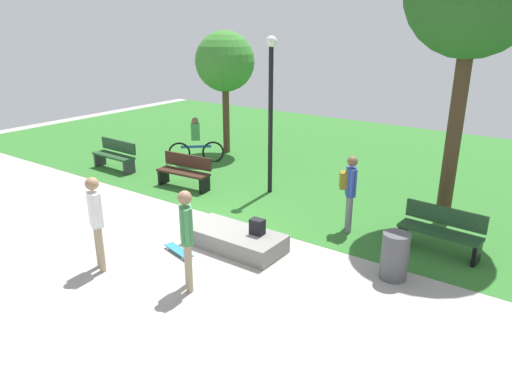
% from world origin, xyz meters
% --- Properties ---
extents(ground_plane, '(28.00, 28.00, 0.00)m').
position_xyz_m(ground_plane, '(0.00, 0.00, 0.00)').
color(ground_plane, '#9E9993').
extents(grass_lawn, '(26.60, 12.75, 0.01)m').
position_xyz_m(grass_lawn, '(0.00, 7.63, 0.00)').
color(grass_lawn, '#2D6B28').
rests_on(grass_lawn, ground_plane).
extents(concrete_ledge, '(2.06, 0.96, 0.37)m').
position_xyz_m(concrete_ledge, '(1.06, 0.19, 0.18)').
color(concrete_ledge, gray).
rests_on(concrete_ledge, ground_plane).
extents(backpack_on_ledge, '(0.29, 0.21, 0.32)m').
position_xyz_m(backpack_on_ledge, '(1.51, 0.35, 0.53)').
color(backpack_on_ledge, black).
rests_on(backpack_on_ledge, concrete_ledge).
extents(skater_performing_trick, '(0.40, 0.32, 1.80)m').
position_xyz_m(skater_performing_trick, '(-0.43, -1.97, 1.07)').
color(skater_performing_trick, tan).
rests_on(skater_performing_trick, ground_plane).
extents(skater_watching, '(0.37, 0.36, 1.80)m').
position_xyz_m(skater_watching, '(1.39, -1.52, 1.06)').
color(skater_watching, tan).
rests_on(skater_watching, ground_plane).
extents(skateboard_by_ledge, '(0.82, 0.39, 0.08)m').
position_xyz_m(skateboard_by_ledge, '(0.31, -0.68, 0.06)').
color(skateboard_by_ledge, teal).
rests_on(skateboard_by_ledge, ground_plane).
extents(skateboard_spare, '(0.78, 0.61, 0.08)m').
position_xyz_m(skateboard_spare, '(0.38, 0.61, 0.06)').
color(skateboard_spare, teal).
rests_on(skateboard_spare, ground_plane).
extents(park_bench_near_path, '(1.63, 0.58, 0.91)m').
position_xyz_m(park_bench_near_path, '(-2.40, 2.36, 0.48)').
color(park_bench_near_path, '#331E14').
rests_on(park_bench_near_path, ground_plane).
extents(park_bench_far_left, '(1.62, 0.53, 0.91)m').
position_xyz_m(park_bench_far_left, '(-5.37, 2.36, 0.48)').
color(park_bench_far_left, '#1E4223').
rests_on(park_bench_far_left, ground_plane).
extents(park_bench_far_right, '(1.63, 0.58, 0.91)m').
position_xyz_m(park_bench_far_right, '(4.52, 2.44, 0.48)').
color(park_bench_far_right, '#1E4223').
rests_on(park_bench_far_right, ground_plane).
extents(tree_slender_maple, '(2.00, 2.00, 4.12)m').
position_xyz_m(tree_slender_maple, '(-3.86, 6.01, 3.10)').
color(tree_slender_maple, '#4C3823').
rests_on(tree_slender_maple, grass_lawn).
extents(lamp_post, '(0.28, 0.28, 4.06)m').
position_xyz_m(lamp_post, '(-0.25, 3.41, 2.48)').
color(lamp_post, black).
rests_on(lamp_post, ground_plane).
extents(trash_bin, '(0.49, 0.49, 0.87)m').
position_xyz_m(trash_bin, '(4.15, 0.88, 0.44)').
color(trash_bin, '#4C4C51').
rests_on(trash_bin, ground_plane).
extents(pedestrian_with_backpack, '(0.44, 0.43, 1.71)m').
position_xyz_m(pedestrian_with_backpack, '(2.56, 2.31, 1.03)').
color(pedestrian_with_backpack, slate).
rests_on(pedestrian_with_backpack, ground_plane).
extents(cyclist_on_bicycle, '(1.39, 1.26, 1.52)m').
position_xyz_m(cyclist_on_bicycle, '(-3.84, 4.41, 0.63)').
color(cyclist_on_bicycle, black).
rests_on(cyclist_on_bicycle, ground_plane).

